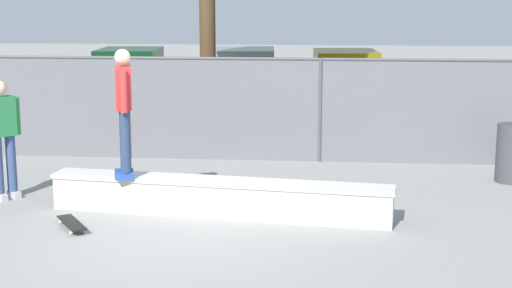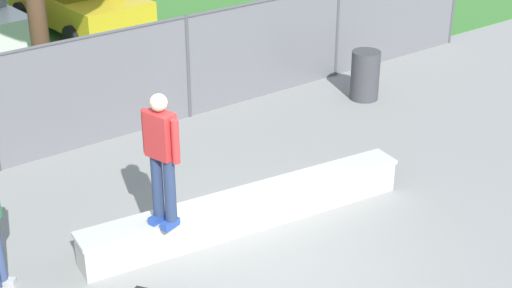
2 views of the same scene
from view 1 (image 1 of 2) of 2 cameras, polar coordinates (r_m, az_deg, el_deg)
ground_plane at (r=10.03m, az=-6.14°, el=-6.84°), size 80.00×80.00×0.00m
grass_strip at (r=24.67m, az=0.80°, el=3.86°), size 30.24×20.00×0.02m
concrete_ledge at (r=10.83m, az=-2.80°, el=-3.99°), size 4.94×1.09×0.52m
skateboarder at (r=10.84m, az=-9.84°, el=2.72°), size 0.36×0.58×1.82m
skateboard at (r=10.56m, az=-13.61°, el=-5.77°), size 0.61×0.78×0.09m
chainlink_fence at (r=14.38m, az=-2.47°, el=2.96°), size 18.31×0.07×1.95m
car_green at (r=21.19m, az=-9.44°, el=4.80°), size 2.26×4.32×1.66m
car_white at (r=20.95m, az=-0.85°, el=4.88°), size 2.26×4.32×1.66m
car_yellow at (r=20.34m, az=6.70°, el=4.62°), size 2.26×4.32×1.66m
bystander at (r=12.17m, az=-18.40°, el=0.71°), size 0.44×0.49×1.82m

